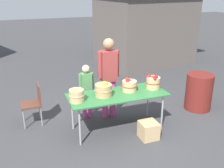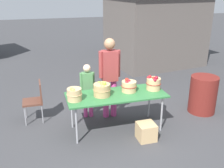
# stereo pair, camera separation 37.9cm
# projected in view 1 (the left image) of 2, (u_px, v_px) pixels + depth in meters

# --- Properties ---
(ground_plane) EXTENTS (40.00, 40.00, 0.00)m
(ground_plane) POSITION_uv_depth(u_px,v_px,m) (117.00, 128.00, 5.25)
(ground_plane) COLOR #38383A
(market_table) EXTENTS (1.90, 0.76, 0.75)m
(market_table) POSITION_uv_depth(u_px,v_px,m) (117.00, 96.00, 5.00)
(market_table) COLOR #2D6B38
(market_table) RESTS_ON ground
(apple_basket_green_0) EXTENTS (0.28, 0.28, 0.27)m
(apple_basket_green_0) POSITION_uv_depth(u_px,v_px,m) (76.00, 95.00, 4.62)
(apple_basket_green_0) COLOR tan
(apple_basket_green_0) RESTS_ON market_table
(apple_basket_green_1) EXTENTS (0.33, 0.33, 0.29)m
(apple_basket_green_1) POSITION_uv_depth(u_px,v_px,m) (103.00, 90.00, 4.85)
(apple_basket_green_1) COLOR tan
(apple_basket_green_1) RESTS_ON market_table
(apple_basket_red_0) EXTENTS (0.30, 0.30, 0.26)m
(apple_basket_red_0) POSITION_uv_depth(u_px,v_px,m) (129.00, 86.00, 5.10)
(apple_basket_red_0) COLOR tan
(apple_basket_red_0) RESTS_ON market_table
(apple_basket_red_1) EXTENTS (0.30, 0.30, 0.30)m
(apple_basket_red_1) POSITION_uv_depth(u_px,v_px,m) (153.00, 82.00, 5.22)
(apple_basket_red_1) COLOR tan
(apple_basket_red_1) RESTS_ON market_table
(vendor_adult) EXTENTS (0.45, 0.23, 1.72)m
(vendor_adult) POSITION_uv_depth(u_px,v_px,m) (109.00, 72.00, 5.39)
(vendor_adult) COLOR #CC3F8C
(vendor_adult) RESTS_ON ground
(child_customer) EXTENTS (0.31, 0.17, 1.19)m
(child_customer) POSITION_uv_depth(u_px,v_px,m) (87.00, 87.00, 5.45)
(child_customer) COLOR #CC3F8C
(child_customer) RESTS_ON ground
(food_kiosk) EXTENTS (3.89, 3.39, 2.74)m
(food_kiosk) POSITION_uv_depth(u_px,v_px,m) (145.00, 25.00, 9.39)
(food_kiosk) COLOR #59514C
(food_kiosk) RESTS_ON ground
(folding_chair) EXTENTS (0.40, 0.40, 0.86)m
(folding_chair) POSITION_uv_depth(u_px,v_px,m) (34.00, 101.00, 5.28)
(folding_chair) COLOR brown
(folding_chair) RESTS_ON ground
(trash_barrel) EXTENTS (0.60, 0.60, 0.84)m
(trash_barrel) POSITION_uv_depth(u_px,v_px,m) (199.00, 92.00, 5.97)
(trash_barrel) COLOR maroon
(trash_barrel) RESTS_ON ground
(produce_crate) EXTENTS (0.32, 0.32, 0.32)m
(produce_crate) POSITION_uv_depth(u_px,v_px,m) (149.00, 130.00, 4.87)
(produce_crate) COLOR tan
(produce_crate) RESTS_ON ground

